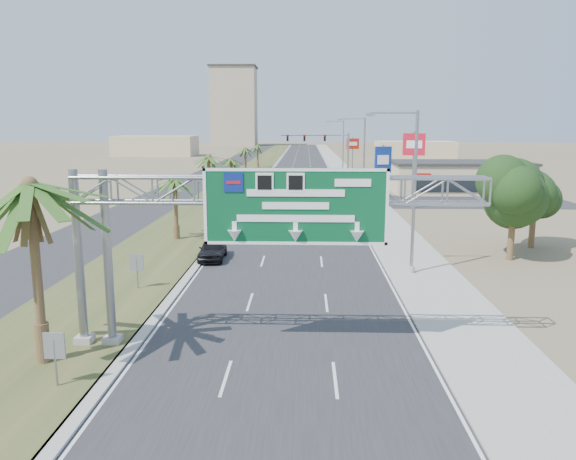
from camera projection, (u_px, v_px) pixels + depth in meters
The scene contains 30 objects.
road at pixel (301, 168), 121.67m from camera, with size 12.00×300.00×0.02m, color #28282B.
sidewalk_right at pixel (341, 168), 121.40m from camera, with size 4.00×300.00×0.10m, color #9E9B93.
median_grass at pixel (256, 168), 121.96m from camera, with size 7.00×300.00×0.12m, color #394C21.
opposing_road at pixel (224, 168), 122.19m from camera, with size 8.00×300.00×0.02m, color #28282B.
sign_gantry at pixel (257, 204), 22.26m from camera, with size 16.75×1.24×7.50m.
palm_near at pixel (29, 186), 20.46m from camera, with size 5.70×5.70×8.35m.
palm_row_b at pixel (175, 180), 44.42m from camera, with size 3.99×3.99×5.95m.
palm_row_c at pixel (209, 158), 60.00m from camera, with size 3.99×3.99×6.75m.
palm_row_d at pixel (231, 160), 77.92m from camera, with size 3.99×3.99×5.45m.
palm_row_e at pixel (245, 149), 96.46m from camera, with size 3.99×3.99×6.15m.
palm_row_f at pixel (258, 146), 121.10m from camera, with size 3.99×3.99×5.75m.
streetlight_near at pixel (411, 199), 34.12m from camera, with size 3.27×0.44×10.00m.
streetlight_mid at pixel (362, 165), 63.60m from camera, with size 3.27×0.44×10.00m.
streetlight_far at pixel (342, 151), 98.97m from camera, with size 3.27×0.44×10.00m.
signal_mast at pixel (334, 155), 83.26m from camera, with size 10.28×0.71×8.00m.
store_building at pixel (458, 178), 77.40m from camera, with size 18.00×10.00×4.00m, color #C5B585.
oak_near at pixel (514, 195), 37.85m from camera, with size 4.50×4.50×6.80m.
oak_far at pixel (535, 198), 41.81m from camera, with size 3.50×3.50×5.60m.
median_signback_a at pixel (55, 350), 19.45m from camera, with size 0.75×0.08×2.08m.
median_signback_b at pixel (137, 265), 31.27m from camera, with size 0.75×0.08×2.08m.
tower_distant at pixel (234, 107), 257.00m from camera, with size 20.00×16.00×35.00m, color tan.
building_distant_left at pixel (156, 146), 171.62m from camera, with size 24.00×14.00×6.00m, color #C5B585.
building_distant_right at pixel (415, 151), 149.77m from camera, with size 20.00×12.00×5.00m, color #C5B585.
car_left_lane at pixel (212, 249), 38.61m from camera, with size 1.69×4.21×1.43m, color black.
car_mid_lane at pixel (290, 193), 71.06m from camera, with size 1.46×4.17×1.38m, color maroon.
car_right_lane at pixel (321, 189), 75.74m from camera, with size 2.44×5.29×1.47m, color gray.
car_far at pixel (274, 176), 95.09m from camera, with size 2.08×5.12×1.48m, color black.
pole_sign_red_near at pixel (414, 149), 61.31m from camera, with size 2.38×1.01×8.49m.
pole_sign_blue at pixel (383, 162), 64.18m from camera, with size 2.00×0.88×6.97m.
pole_sign_red_far at pixel (353, 146), 96.57m from camera, with size 2.20×0.87×7.13m.
Camera 1 is at (0.88, -12.10, 9.11)m, focal length 35.00 mm.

